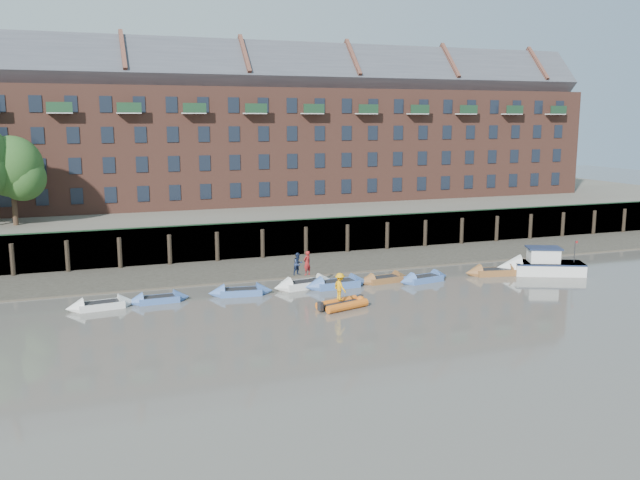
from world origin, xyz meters
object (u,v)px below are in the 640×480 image
rowboat_3 (305,284)px  rowboat_5 (384,279)px  person_rower_a (307,263)px  person_rib_crew (340,286)px  rowboat_6 (424,279)px  rowboat_0 (101,305)px  rowboat_1 (159,299)px  rib_tender (344,304)px  motor_launch (534,265)px  rowboat_7 (494,272)px  person_rower_b (298,264)px  rowboat_2 (241,292)px  rowboat_4 (337,284)px

rowboat_3 → rowboat_5: rowboat_3 is taller
person_rower_a → person_rib_crew: size_ratio=1.00×
rowboat_6 → person_rower_a: size_ratio=2.57×
rowboat_0 → rowboat_1: 3.67m
rowboat_3 → rowboat_6: bearing=-17.1°
rowboat_3 → rib_tender: size_ratio=1.42×
rowboat_0 → motor_launch: 32.58m
rowboat_7 → person_rower_a: bearing=-174.3°
person_rower_b → person_rib_crew: person_rower_b is taller
rowboat_0 → rowboat_6: 23.15m
rib_tender → person_rower_b: 6.31m
motor_launch → rowboat_5: bearing=16.5°
rowboat_6 → person_rower_a: (-8.86, 1.24, 1.61)m
rowboat_6 → rowboat_7: bearing=-9.3°
rowboat_6 → motor_launch: (9.41, -0.67, 0.48)m
rowboat_3 → rowboat_7: rowboat_3 is taller
rowboat_7 → person_rower_b: (-15.76, 1.37, 1.52)m
motor_launch → rowboat_1: bearing=20.7°
rowboat_7 → person_rower_a: person_rower_a is taller
rowboat_3 → motor_launch: size_ratio=0.72×
motor_launch → person_rib_crew: bearing=35.8°
rowboat_1 → rowboat_7: rowboat_7 is taller
rowboat_5 → motor_launch: (12.30, -1.55, 0.48)m
rowboat_7 → rib_tender: 15.34m
rib_tender → person_rib_crew: 1.21m
rowboat_5 → rowboat_7: (9.17, -0.78, 0.03)m
rowboat_6 → rib_tender: rowboat_6 is taller
person_rower_a → person_rib_crew: 5.81m
motor_launch → person_rower_a: bearing=17.7°
person_rower_a → rowboat_1: bearing=-25.7°
motor_launch → person_rower_b: 19.03m
rowboat_7 → person_rib_crew: (-14.89, -4.65, 1.20)m
rowboat_7 → rowboat_2: bearing=-172.1°
rowboat_0 → rowboat_7: (29.43, -0.48, 0.02)m
person_rib_crew → motor_launch: bearing=-90.0°
rowboat_5 → rowboat_7: size_ratio=0.88×
motor_launch → rowboat_3: bearing=17.6°
rowboat_3 → rowboat_6: 9.13m
rowboat_0 → rowboat_5: rowboat_0 is taller
motor_launch → person_rower_b: size_ratio=4.28×
rowboat_2 → person_rib_crew: person_rib_crew is taller
rowboat_2 → rib_tender: rowboat_2 is taller
rowboat_7 → rib_tender: rowboat_7 is taller
rib_tender → person_rib_crew: (-0.27, -0.00, 1.18)m
rowboat_7 → person_rower_b: person_rower_b is taller
rowboat_1 → person_rower_a: person_rower_a is taller
rowboat_4 → rowboat_5: rowboat_4 is taller
rowboat_6 → person_rower_a: person_rower_a is taller
motor_launch → person_rib_crew: 18.44m
rowboat_2 → motor_launch: size_ratio=0.66×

